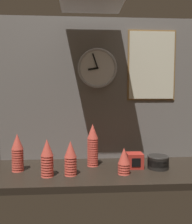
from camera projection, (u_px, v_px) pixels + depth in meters
name	position (u px, v px, depth m)	size (l,w,h in m)	color
ground_plane	(112.00, 172.00, 1.56)	(1.60, 0.56, 0.04)	black
wall_tiled_back	(107.00, 89.00, 1.78)	(1.60, 0.03, 1.05)	slate
cup_stack_center	(93.00, 145.00, 1.62)	(0.08, 0.08, 0.29)	#DB4C3D
cup_stack_center_right	(124.00, 161.00, 1.46)	(0.08, 0.08, 0.16)	#DB4C3D
cup_stack_left	(47.00, 158.00, 1.42)	(0.08, 0.08, 0.23)	#DB4C3D
cup_stack_center_left	(71.00, 158.00, 1.44)	(0.08, 0.08, 0.21)	#DB4C3D
cup_stack_far_left	(18.00, 152.00, 1.51)	(0.08, 0.08, 0.24)	#DB4C3D
bowl_stack_right	(158.00, 161.00, 1.57)	(0.14, 0.14, 0.09)	black
wall_clock	(97.00, 68.00, 1.73)	(0.29, 0.03, 0.29)	white
menu_board	(152.00, 65.00, 1.77)	(0.36, 0.01, 0.52)	olive
napkin_dispenser	(135.00, 160.00, 1.58)	(0.11, 0.10, 0.10)	red
ceiling_light_panel	(92.00, 1.00, 1.47)	(0.40, 0.40, 0.02)	white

